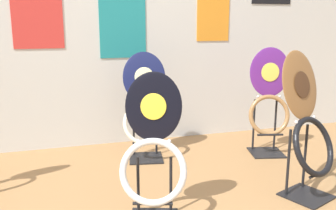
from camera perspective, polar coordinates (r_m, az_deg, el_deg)
name	(u,v)px	position (r m, az deg, el deg)	size (l,w,h in m)	color
wall_back	(118,4)	(3.52, -7.67, 15.07)	(8.00, 0.07, 2.60)	silver
toilet_seat_display_navy_moon	(145,110)	(3.14, -3.51, -0.73)	(0.42, 0.39, 0.90)	black
toilet_seat_display_jazz_black	(153,157)	(2.13, -2.25, -7.94)	(0.42, 0.35, 0.87)	black
toilet_seat_display_woodgrain	(308,126)	(2.59, 20.49, -3.07)	(0.47, 0.42, 0.96)	black
toilet_seat_display_purple_note	(269,103)	(3.34, 15.14, 0.34)	(0.38, 0.34, 0.93)	black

